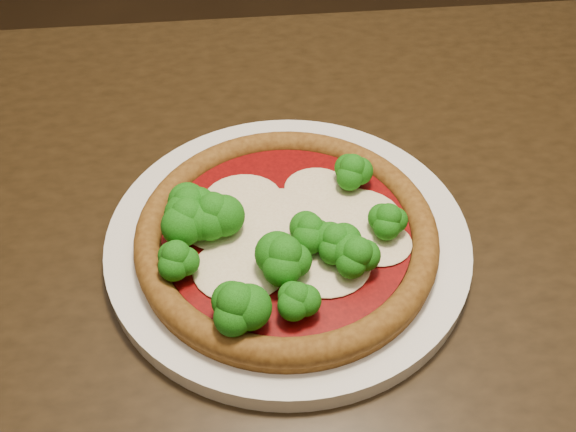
{
  "coord_description": "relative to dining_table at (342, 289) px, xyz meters",
  "views": [
    {
      "loc": [
        -0.26,
        -0.62,
        1.19
      ],
      "look_at": [
        -0.22,
        -0.25,
        0.79
      ],
      "focal_mm": 40.0,
      "sensor_mm": 36.0,
      "label": 1
    }
  ],
  "objects": [
    {
      "name": "floor",
      "position": [
        0.16,
        0.23,
        -0.65
      ],
      "size": [
        4.0,
        4.0,
        0.0
      ],
      "primitive_type": "plane",
      "color": "black",
      "rests_on": "ground"
    },
    {
      "name": "plate",
      "position": [
        -0.06,
        -0.02,
        0.11
      ],
      "size": [
        0.32,
        0.32,
        0.02
      ],
      "primitive_type": "cylinder",
      "color": "silver",
      "rests_on": "dining_table"
    },
    {
      "name": "pizza",
      "position": [
        -0.07,
        -0.04,
        0.13
      ],
      "size": [
        0.26,
        0.26,
        0.06
      ],
      "rotation": [
        0.0,
        0.0,
        -0.36
      ],
      "color": "brown",
      "rests_on": "plate"
    },
    {
      "name": "dining_table",
      "position": [
        0.0,
        0.0,
        0.0
      ],
      "size": [
        1.28,
        0.78,
        0.75
      ],
      "rotation": [
        0.0,
        0.0,
        0.0
      ],
      "color": "black",
      "rests_on": "floor"
    }
  ]
}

